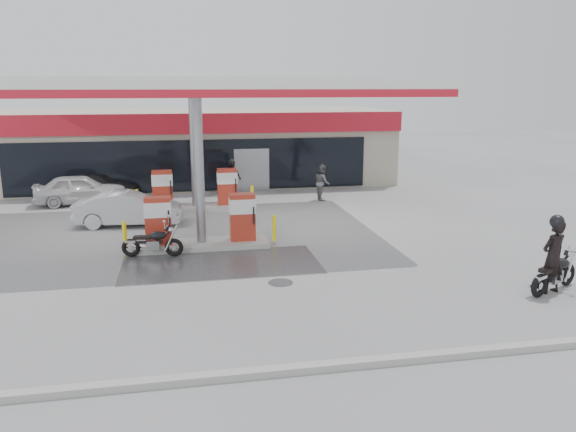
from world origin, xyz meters
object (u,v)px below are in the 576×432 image
object	(u,v)px
biker_main	(553,257)
pump_island_near	(201,227)
hatchback_silver	(128,209)
main_motorcycle	(555,274)
parked_motorcycle	(153,243)
pump_island_far	(195,194)
parked_car_left	(101,185)
sedan_white	(80,189)
attendant	(322,182)
biker_walking	(232,180)

from	to	relation	value
biker_main	pump_island_near	bearing A→B (deg)	-50.24
biker_main	hatchback_silver	distance (m)	15.06
main_motorcycle	parked_motorcycle	size ratio (longest dim) A/B	0.99
pump_island_far	parked_car_left	bearing A→B (deg)	138.37
pump_island_near	sedan_white	distance (m)	9.69
pump_island_near	biker_main	world-z (taller)	biker_main
parked_car_left	pump_island_far	bearing A→B (deg)	-112.95
biker_main	pump_island_far	bearing A→B (deg)	-69.49
main_motorcycle	attendant	bearing A→B (deg)	76.96
sedan_white	pump_island_far	bearing A→B (deg)	-119.85
parked_motorcycle	pump_island_far	bearing A→B (deg)	86.04
parked_motorcycle	hatchback_silver	world-z (taller)	hatchback_silver
hatchback_silver	parked_car_left	world-z (taller)	hatchback_silver
pump_island_near	parked_motorcycle	distance (m)	1.77
biker_walking	pump_island_near	bearing A→B (deg)	-132.45
pump_island_near	biker_walking	distance (m)	8.66
hatchback_silver	parked_car_left	distance (m)	6.66
pump_island_near	biker_main	distance (m)	10.76
pump_island_far	sedan_white	bearing A→B (deg)	156.94
attendant	parked_motorcycle	bearing A→B (deg)	137.45
biker_main	hatchback_silver	bearing A→B (deg)	-55.80
biker_main	biker_walking	world-z (taller)	biker_main
attendant	parked_car_left	world-z (taller)	attendant
hatchback_silver	parked_car_left	xyz separation A→B (m)	(-1.84, 6.40, -0.11)
pump_island_near	biker_main	size ratio (longest dim) A/B	2.59
parked_car_left	biker_walking	size ratio (longest dim) A/B	2.19
hatchback_silver	biker_walking	xyz separation A→B (m)	(4.50, 4.86, 0.21)
main_motorcycle	biker_main	bearing A→B (deg)	-178.83
biker_main	attendant	distance (m)	13.40
attendant	biker_walking	size ratio (longest dim) A/B	0.97
parked_car_left	hatchback_silver	bearing A→B (deg)	-145.27
hatchback_silver	biker_walking	size ratio (longest dim) A/B	2.30
biker_main	attendant	size ratio (longest dim) A/B	1.15
parked_motorcycle	biker_walking	xyz separation A→B (m)	(3.40, 9.26, 0.44)
pump_island_near	sedan_white	size ratio (longest dim) A/B	1.26
biker_main	parked_motorcycle	size ratio (longest dim) A/B	1.01
main_motorcycle	parked_car_left	bearing A→B (deg)	104.04
biker_walking	pump_island_far	bearing A→B (deg)	-156.97
sedan_white	biker_walking	bearing A→B (deg)	-94.64
sedan_white	attendant	size ratio (longest dim) A/B	2.37
attendant	parked_car_left	size ratio (longest dim) A/B	0.44
sedan_white	biker_main	bearing A→B (deg)	-142.31
biker_main	parked_motorcycle	xyz separation A→B (m)	(-10.42, 5.29, -0.54)
main_motorcycle	biker_main	size ratio (longest dim) A/B	0.98
pump_island_near	parked_car_left	xyz separation A→B (m)	(-4.50, 10.00, -0.15)
pump_island_near	hatchback_silver	size ratio (longest dim) A/B	1.26
parked_car_left	parked_motorcycle	bearing A→B (deg)	-146.07
parked_car_left	biker_main	bearing A→B (deg)	-121.60
biker_main	parked_car_left	bearing A→B (deg)	-66.03
parked_motorcycle	biker_walking	size ratio (longest dim) A/B	1.11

